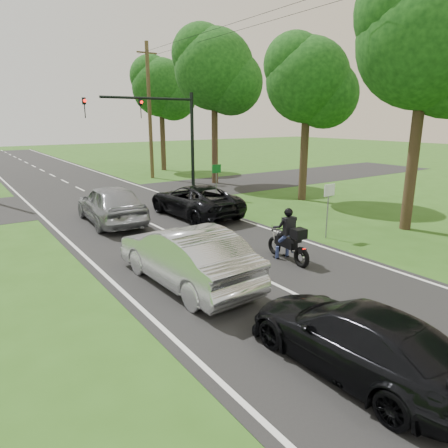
{
  "coord_description": "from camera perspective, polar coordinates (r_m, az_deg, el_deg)",
  "views": [
    {
      "loc": [
        -7.14,
        -7.0,
        4.52
      ],
      "look_at": [
        -0.17,
        3.0,
        1.3
      ],
      "focal_mm": 32.0,
      "sensor_mm": 36.0,
      "label": 1
    }
  ],
  "objects": [
    {
      "name": "ground",
      "position": [
        10.97,
        9.87,
        -9.77
      ],
      "size": [
        140.0,
        140.0,
        0.0
      ],
      "primitive_type": "plane",
      "color": "#2D5518",
      "rests_on": "ground"
    },
    {
      "name": "road",
      "position": [
        18.98,
        -11.76,
        0.73
      ],
      "size": [
        8.0,
        100.0,
        0.01
      ],
      "primitive_type": "cube",
      "color": "black",
      "rests_on": "ground"
    },
    {
      "name": "cross_road",
      "position": [
        24.5,
        -17.37,
        3.51
      ],
      "size": [
        60.0,
        7.0,
        0.01
      ],
      "primitive_type": "cube",
      "color": "black",
      "rests_on": "ground"
    },
    {
      "name": "motorcycle_rider",
      "position": [
        13.11,
        9.29,
        -2.33
      ],
      "size": [
        0.62,
        2.08,
        1.79
      ],
      "rotation": [
        0.0,
        0.0,
        -0.09
      ],
      "color": "black",
      "rests_on": "ground"
    },
    {
      "name": "dark_suv",
      "position": [
        19.11,
        -4.24,
        3.41
      ],
      "size": [
        2.68,
        5.47,
        1.49
      ],
      "primitive_type": "imported",
      "rotation": [
        0.0,
        0.0,
        3.18
      ],
      "color": "black",
      "rests_on": "road"
    },
    {
      "name": "silver_sedan",
      "position": [
        11.16,
        -5.49,
        -4.51
      ],
      "size": [
        1.98,
        5.11,
        1.66
      ],
      "primitive_type": "imported",
      "rotation": [
        0.0,
        0.0,
        3.19
      ],
      "color": "#B9BABF",
      "rests_on": "road"
    },
    {
      "name": "silver_suv",
      "position": [
        18.35,
        -15.89,
        2.8
      ],
      "size": [
        2.34,
        5.22,
        1.74
      ],
      "primitive_type": "imported",
      "rotation": [
        0.0,
        0.0,
        3.09
      ],
      "color": "#94969C",
      "rests_on": "road"
    },
    {
      "name": "dark_car_behind",
      "position": [
        7.94,
        18.2,
        -15.13
      ],
      "size": [
        1.9,
        4.47,
        1.29
      ],
      "primitive_type": "imported",
      "rotation": [
        0.0,
        0.0,
        3.16
      ],
      "color": "black",
      "rests_on": "road"
    },
    {
      "name": "traffic_signal",
      "position": [
        23.47,
        -8.62,
        13.71
      ],
      "size": [
        6.38,
        0.44,
        6.0
      ],
      "color": "black",
      "rests_on": "ground"
    },
    {
      "name": "utility_pole_far",
      "position": [
        31.92,
        -10.59,
        15.58
      ],
      "size": [
        1.6,
        0.28,
        10.0
      ],
      "color": "brown",
      "rests_on": "ground"
    },
    {
      "name": "sign_white",
      "position": [
        15.76,
        14.75,
        3.62
      ],
      "size": [
        0.55,
        0.07,
        2.12
      ],
      "color": "slate",
      "rests_on": "ground"
    },
    {
      "name": "sign_green",
      "position": [
        21.83,
        -1.08,
        7.11
      ],
      "size": [
        0.55,
        0.07,
        2.12
      ],
      "color": "slate",
      "rests_on": "ground"
    },
    {
      "name": "tree_row_b",
      "position": [
        18.37,
        28.09,
        21.36
      ],
      "size": [
        5.6,
        5.43,
        10.06
      ],
      "color": "#332316",
      "rests_on": "ground"
    },
    {
      "name": "tree_row_c",
      "position": [
        23.19,
        12.67,
        18.71
      ],
      "size": [
        4.8,
        4.65,
        8.76
      ],
      "color": "#332316",
      "rests_on": "ground"
    },
    {
      "name": "tree_row_d",
      "position": [
        28.92,
        -0.57,
        20.58
      ],
      "size": [
        5.76,
        5.58,
        10.45
      ],
      "color": "#332316",
      "rests_on": "ground"
    },
    {
      "name": "tree_row_e",
      "position": [
        36.82,
        -8.42,
        18.26
      ],
      "size": [
        5.28,
        5.12,
        9.61
      ],
      "color": "#332316",
      "rests_on": "ground"
    }
  ]
}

